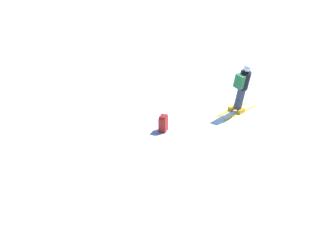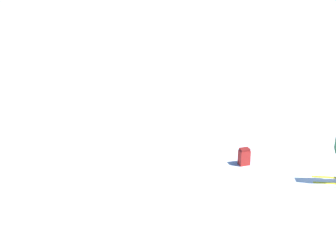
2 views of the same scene
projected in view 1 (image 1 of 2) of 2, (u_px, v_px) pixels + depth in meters
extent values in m
plane|color=white|center=(204.00, 101.00, 18.85)|extent=(300.00, 300.00, 0.00)
cube|color=yellow|center=(241.00, 113.00, 18.02)|extent=(0.25, 1.60, 0.01)
cube|color=yellow|center=(232.00, 110.00, 18.24)|extent=(0.25, 1.60, 0.01)
cube|color=orange|center=(241.00, 111.00, 17.99)|extent=(0.17, 0.29, 0.12)
cube|color=orange|center=(232.00, 108.00, 18.21)|extent=(0.17, 0.29, 0.12)
cylinder|color=#2D3342|center=(240.00, 98.00, 17.85)|extent=(0.43, 0.30, 0.79)
cylinder|color=black|center=(244.00, 80.00, 17.48)|extent=(0.48, 0.38, 0.64)
sphere|color=tan|center=(247.00, 69.00, 17.26)|extent=(0.27, 0.24, 0.25)
sphere|color=silver|center=(247.00, 68.00, 17.24)|extent=(0.31, 0.27, 0.29)
cube|color=#236633|center=(239.00, 81.00, 17.29)|extent=(0.38, 0.22, 0.49)
cylinder|color=#B7B7BC|center=(257.00, 98.00, 17.75)|extent=(0.27, 0.51, 1.09)
cylinder|color=#B7B7BC|center=(235.00, 90.00, 18.26)|extent=(0.62, 0.59, 1.18)
cube|color=#AD231E|center=(163.00, 124.00, 16.79)|extent=(0.31, 0.36, 0.44)
cube|color=maroon|center=(163.00, 117.00, 16.68)|extent=(0.28, 0.32, 0.06)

